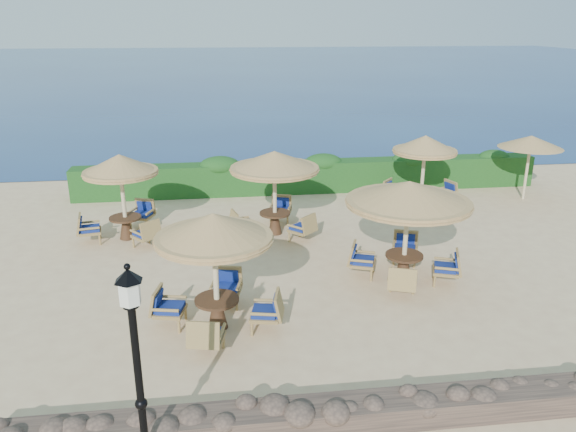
{
  "coord_description": "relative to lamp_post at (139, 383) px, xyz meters",
  "views": [
    {
      "loc": [
        -3.57,
        -13.68,
        6.37
      ],
      "look_at": [
        -1.72,
        0.69,
        1.3
      ],
      "focal_mm": 35.0,
      "sensor_mm": 36.0,
      "label": 1
    }
  ],
  "objects": [
    {
      "name": "ground",
      "position": [
        4.8,
        6.8,
        -1.55
      ],
      "size": [
        120.0,
        120.0,
        0.0
      ],
      "primitive_type": "plane",
      "color": "#DBBB8B",
      "rests_on": "ground"
    },
    {
      "name": "cafe_set_4",
      "position": [
        8.33,
        11.32,
        0.19
      ],
      "size": [
        2.72,
        2.63,
        2.65
      ],
      "color": "beige",
      "rests_on": "ground"
    },
    {
      "name": "cafe_set_0",
      "position": [
        1.09,
        4.02,
        0.18
      ],
      "size": [
        2.88,
        2.88,
        2.65
      ],
      "color": "beige",
      "rests_on": "ground"
    },
    {
      "name": "cafe_set_3",
      "position": [
        2.94,
        9.57,
        0.35
      ],
      "size": [
        2.82,
        2.82,
        2.65
      ],
      "color": "beige",
      "rests_on": "ground"
    },
    {
      "name": "cafe_set_2",
      "position": [
        -1.64,
        9.72,
        0.19
      ],
      "size": [
        2.61,
        2.73,
        2.65
      ],
      "color": "beige",
      "rests_on": "ground"
    },
    {
      "name": "cafe_set_1",
      "position": [
        5.87,
        5.84,
        0.35
      ],
      "size": [
        3.16,
        3.16,
        2.65
      ],
      "color": "beige",
      "rests_on": "ground"
    },
    {
      "name": "sea",
      "position": [
        4.8,
        76.8,
        -1.55
      ],
      "size": [
        160.0,
        160.0,
        0.0
      ],
      "primitive_type": "plane",
      "color": "navy",
      "rests_on": "ground"
    },
    {
      "name": "stone_wall",
      "position": [
        4.8,
        0.6,
        -1.33
      ],
      "size": [
        15.0,
        0.65,
        0.44
      ],
      "primitive_type": "cube",
      "color": "brown",
      "rests_on": "ground"
    },
    {
      "name": "hedge",
      "position": [
        4.8,
        14.0,
        -0.95
      ],
      "size": [
        18.0,
        0.9,
        1.2
      ],
      "primitive_type": "cube",
      "color": "#143F14",
      "rests_on": "ground"
    },
    {
      "name": "extra_parasol",
      "position": [
        12.6,
        12.0,
        0.62
      ],
      "size": [
        2.3,
        2.3,
        2.41
      ],
      "color": "beige",
      "rests_on": "ground"
    },
    {
      "name": "lamp_post",
      "position": [
        0.0,
        0.0,
        0.0
      ],
      "size": [
        0.44,
        0.44,
        3.31
      ],
      "color": "black",
      "rests_on": "ground"
    }
  ]
}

